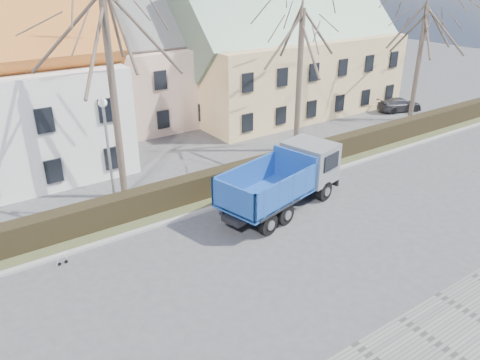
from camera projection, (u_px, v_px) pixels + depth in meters
ground at (247, 258)px, 19.72m from camera, size 120.00×120.00×0.00m
curb_far at (193, 214)px, 23.14m from camera, size 80.00×0.30×0.12m
grass_strip at (178, 202)px, 24.34m from camera, size 80.00×3.00×0.10m
hedge at (180, 193)px, 23.94m from camera, size 60.00×0.90×1.30m
building_pink at (137, 72)px, 35.07m from camera, size 10.80×8.80×8.00m
building_yellow at (286, 58)px, 38.91m from camera, size 18.80×10.80×8.50m
tree_1 at (112, 78)px, 22.41m from camera, size 9.20×9.20×12.65m
tree_2 at (300, 67)px, 28.94m from camera, size 8.00×8.00×11.00m
tree_3 at (420, 53)px, 35.24m from camera, size 7.60×7.60×10.45m
dump_truck at (278, 184)px, 22.99m from camera, size 7.86×4.39×2.97m
streetlight at (109, 158)px, 22.14m from camera, size 0.46×0.46×5.91m
cart_frame at (58, 260)px, 19.11m from camera, size 0.66×0.42×0.58m
parked_car_b at (400, 105)px, 39.43m from camera, size 4.15×2.56×1.12m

